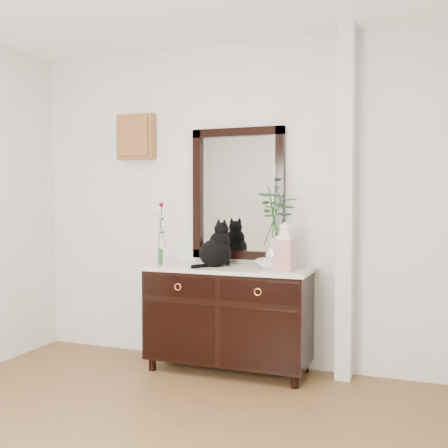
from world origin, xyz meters
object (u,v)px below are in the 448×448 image
at_px(ginger_jar, 285,246).
at_px(lotus_bowl, 274,264).
at_px(sideboard, 228,313).
at_px(cat, 215,244).

bearing_deg(ginger_jar, lotus_bowl, 142.66).
distance_m(sideboard, cat, 0.57).
height_order(cat, lotus_bowl, cat).
bearing_deg(lotus_bowl, cat, -177.31).
bearing_deg(ginger_jar, sideboard, 173.29).
relative_size(sideboard, ginger_jar, 3.53).
xyz_separation_m(cat, ginger_jar, (0.59, -0.06, 0.01)).
height_order(lotus_bowl, ginger_jar, ginger_jar).
xyz_separation_m(sideboard, ginger_jar, (0.48, -0.06, 0.56)).
distance_m(sideboard, ginger_jar, 0.74).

